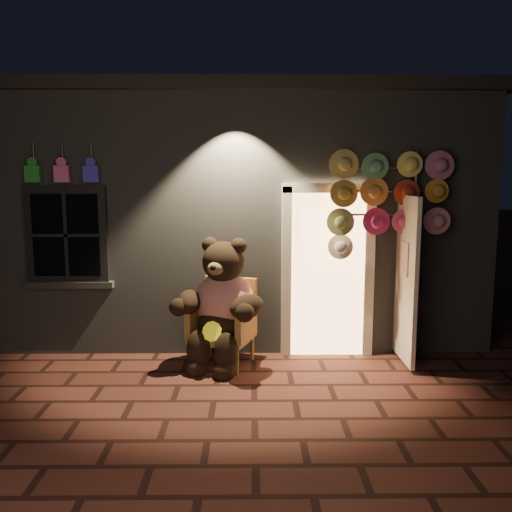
{
  "coord_description": "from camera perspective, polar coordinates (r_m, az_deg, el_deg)",
  "views": [
    {
      "loc": [
        0.38,
        -5.25,
        2.3
      ],
      "look_at": [
        0.44,
        1.0,
        1.35
      ],
      "focal_mm": 38.0,
      "sensor_mm": 36.0,
      "label": 1
    }
  ],
  "objects": [
    {
      "name": "shop_building",
      "position": [
        9.27,
        -2.94,
        5.13
      ],
      "size": [
        7.3,
        5.95,
        3.51
      ],
      "color": "slate",
      "rests_on": "ground"
    },
    {
      "name": "ground",
      "position": [
        5.75,
        -4.48,
        -14.98
      ],
      "size": [
        60.0,
        60.0,
        0.0
      ],
      "primitive_type": "plane",
      "color": "#5A2B22",
      "rests_on": "ground"
    },
    {
      "name": "wicker_armchair",
      "position": [
        6.67,
        -3.31,
        -6.9
      ],
      "size": [
        0.87,
        0.83,
        1.03
      ],
      "rotation": [
        0.0,
        0.0,
        -0.34
      ],
      "color": "#A4803F",
      "rests_on": "ground"
    },
    {
      "name": "hat_rack",
      "position": [
        6.75,
        13.73,
        6.01
      ],
      "size": [
        1.46,
        0.22,
        2.59
      ],
      "color": "#59595E",
      "rests_on": "ground"
    },
    {
      "name": "teddy_bear",
      "position": [
        6.49,
        -3.63,
        -5.21
      ],
      "size": [
        1.1,
        1.03,
        1.6
      ],
      "rotation": [
        0.0,
        0.0,
        -0.34
      ],
      "color": "red",
      "rests_on": "ground"
    }
  ]
}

